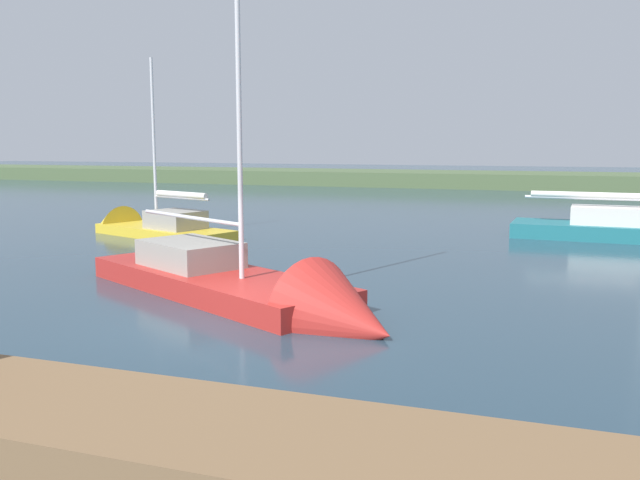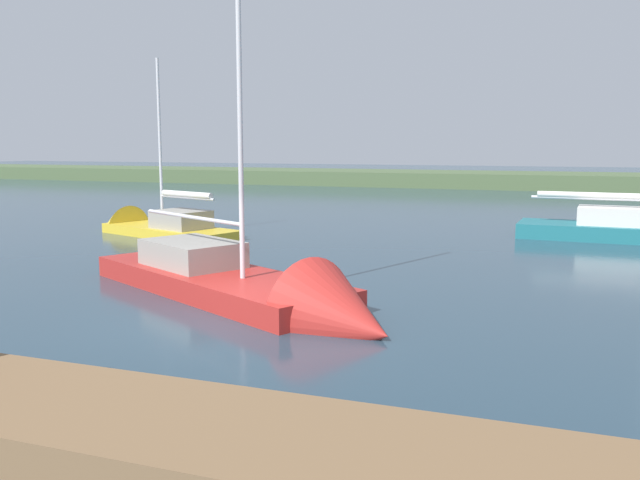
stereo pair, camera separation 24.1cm
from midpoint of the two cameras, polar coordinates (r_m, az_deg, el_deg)
The scene contains 5 objects.
ground_plane at distance 13.65m, azimuth -7.53°, elevation -6.96°, with size 200.00×200.00×0.00m, color #263D4C.
far_shoreline at distance 57.49m, azimuth 13.84°, elevation 4.42°, with size 180.00×8.00×2.40m, color #4C603D.
dock_pier at distance 9.15m, azimuth -24.66°, elevation -13.27°, with size 21.84×2.13×0.64m, color brown.
sailboat_behind_pier at distance 14.97m, azimuth -4.76°, elevation -4.79°, with size 9.47×6.51×10.07m.
sailboat_far_right at distance 27.60m, azimuth -14.12°, elevation 0.79°, with size 7.80×4.46×7.77m.
Camera 2 is at (-6.24, 11.63, 3.55)m, focal length 37.64 mm.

